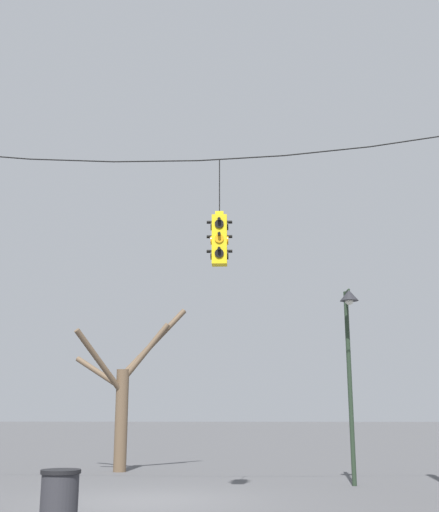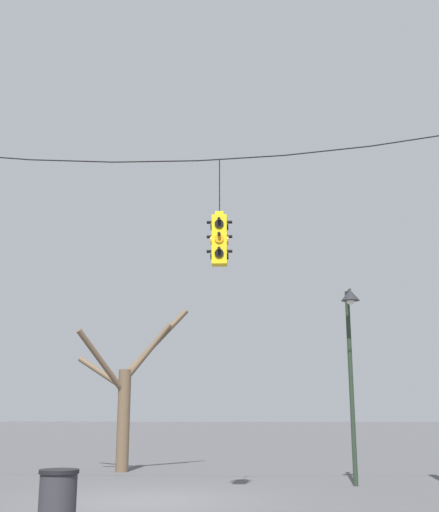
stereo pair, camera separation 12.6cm
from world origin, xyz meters
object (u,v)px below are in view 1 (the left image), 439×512
(traffic_light_over_intersection, at_px, (219,239))
(trash_bin, at_px, (59,503))
(street_lamp, at_px, (349,337))
(bare_tree, at_px, (124,394))

(traffic_light_over_intersection, relative_size, trash_bin, 2.57)
(street_lamp, relative_size, trash_bin, 5.13)
(bare_tree, xyz_separation_m, trash_bin, (1.02, -10.67, -1.88))
(trash_bin, bearing_deg, traffic_light_over_intersection, 57.57)
(street_lamp, distance_m, bare_tree, 7.86)
(street_lamp, height_order, bare_tree, bare_tree)
(street_lamp, bearing_deg, traffic_light_over_intersection, -137.20)
(traffic_light_over_intersection, distance_m, street_lamp, 4.91)
(bare_tree, bearing_deg, trash_bin, -84.56)
(bare_tree, relative_size, trash_bin, 5.37)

